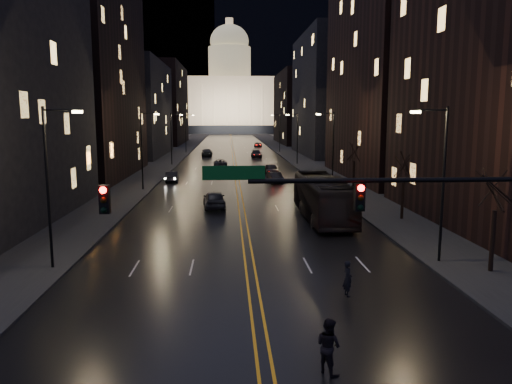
{
  "coord_description": "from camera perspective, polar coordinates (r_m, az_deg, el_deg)",
  "views": [
    {
      "loc": [
        -1.19,
        -17.38,
        8.46
      ],
      "look_at": [
        0.37,
        10.5,
        4.22
      ],
      "focal_mm": 35.0,
      "sensor_mm": 36.0,
      "label": 1
    }
  ],
  "objects": [
    {
      "name": "tree_right_mid",
      "position": [
        42.05,
        16.55,
        2.92
      ],
      "size": [
        2.4,
        2.4,
        6.65
      ],
      "color": "black",
      "rests_on": "ground"
    },
    {
      "name": "road",
      "position": [
        147.63,
        -2.76,
        5.35
      ],
      "size": [
        20.0,
        320.0,
        0.02
      ],
      "primitive_type": "cube",
      "color": "black",
      "rests_on": "ground"
    },
    {
      "name": "receding_car_b",
      "position": [
        72.94,
        1.79,
        2.63
      ],
      "size": [
        2.03,
        4.83,
        1.63
      ],
      "primitive_type": "imported",
      "rotation": [
        0.0,
        0.0,
        0.02
      ],
      "color": "black",
      "rests_on": "ground"
    },
    {
      "name": "streetlamp_right_dist",
      "position": [
        118.04,
        2.65,
        7.0
      ],
      "size": [
        2.13,
        0.25,
        9.0
      ],
      "color": "black",
      "rests_on": "ground"
    },
    {
      "name": "pedestrian_b",
      "position": [
        17.43,
        8.29,
        -16.98
      ],
      "size": [
        0.95,
        1.04,
        1.9
      ],
      "primitive_type": "imported",
      "rotation": [
        0.0,
        0.0,
        2.21
      ],
      "color": "black",
      "rests_on": "ground"
    },
    {
      "name": "oncoming_car_b",
      "position": [
        65.59,
        -9.59,
        1.74
      ],
      "size": [
        1.83,
        4.42,
        1.42
      ],
      "primitive_type": "imported",
      "rotation": [
        0.0,
        0.0,
        3.22
      ],
      "color": "black",
      "rests_on": "ground"
    },
    {
      "name": "capitol",
      "position": [
        267.53,
        -3.0,
        10.5
      ],
      "size": [
        90.0,
        50.0,
        58.5
      ],
      "color": "black",
      "rests_on": "ground"
    },
    {
      "name": "sidewalk_right",
      "position": [
        148.4,
        2.68,
        5.4
      ],
      "size": [
        8.0,
        320.0,
        0.16
      ],
      "primitive_type": "cube",
      "color": "black",
      "rests_on": "ground"
    },
    {
      "name": "mountain_ridge",
      "position": [
        403.49,
        2.8,
        16.69
      ],
      "size": [
        520.0,
        60.0,
        130.0
      ],
      "primitive_type": "cube",
      "color": "black",
      "rests_on": "ground"
    },
    {
      "name": "bus",
      "position": [
        41.48,
        7.65,
        -0.66
      ],
      "size": [
        3.1,
        13.02,
        3.62
      ],
      "primitive_type": "imported",
      "rotation": [
        0.0,
        0.0,
        0.0
      ],
      "color": "black",
      "rests_on": "ground"
    },
    {
      "name": "ground",
      "position": [
        19.37,
        0.67,
        -17.26
      ],
      "size": [
        900.0,
        900.0,
        0.0
      ],
      "primitive_type": "plane",
      "color": "black",
      "rests_on": "ground"
    },
    {
      "name": "sidewalk_left",
      "position": [
        148.18,
        -8.2,
        5.32
      ],
      "size": [
        8.0,
        320.0,
        0.16
      ],
      "primitive_type": "cube",
      "color": "black",
      "rests_on": "ground"
    },
    {
      "name": "building_left_mid",
      "position": [
        74.29,
        -19.13,
        12.46
      ],
      "size": [
        12.0,
        30.0,
        28.0
      ],
      "primitive_type": "cube",
      "color": "black",
      "rests_on": "ground"
    },
    {
      "name": "receding_car_d",
      "position": [
        139.52,
        0.23,
        5.43
      ],
      "size": [
        2.48,
        4.69,
        1.26
      ],
      "primitive_type": "imported",
      "rotation": [
        0.0,
        0.0,
        -0.09
      ],
      "color": "black",
      "rests_on": "ground"
    },
    {
      "name": "streetlamp_right_near",
      "position": [
        30.09,
        20.34,
        1.66
      ],
      "size": [
        2.13,
        0.25,
        9.0
      ],
      "color": "black",
      "rests_on": "ground"
    },
    {
      "name": "center_line",
      "position": [
        147.63,
        -2.76,
        5.36
      ],
      "size": [
        0.62,
        320.0,
        0.01
      ],
      "primitive_type": "cube",
      "color": "orange",
      "rests_on": "road"
    },
    {
      "name": "oncoming_car_c",
      "position": [
        83.91,
        -4.1,
        3.3
      ],
      "size": [
        2.39,
        4.96,
        1.36
      ],
      "primitive_type": "imported",
      "rotation": [
        0.0,
        0.0,
        3.17
      ],
      "color": "black",
      "rests_on": "ground"
    },
    {
      "name": "streetlamp_right_mid",
      "position": [
        58.72,
        8.63,
        5.25
      ],
      "size": [
        2.13,
        0.25,
        9.0
      ],
      "color": "black",
      "rests_on": "ground"
    },
    {
      "name": "tree_right_near",
      "position": [
        29.35,
        25.75,
        0.08
      ],
      "size": [
        2.4,
        2.4,
        6.65
      ],
      "color": "black",
      "rests_on": "ground"
    },
    {
      "name": "streetlamp_left_dist",
      "position": [
        117.82,
        -7.95,
        6.92
      ],
      "size": [
        2.13,
        0.25,
        9.0
      ],
      "color": "black",
      "rests_on": "ground"
    },
    {
      "name": "oncoming_car_a",
      "position": [
        46.46,
        -4.78,
        -0.84
      ],
      "size": [
        2.34,
        5.01,
        1.66
      ],
      "primitive_type": "imported",
      "rotation": [
        0.0,
        0.0,
        3.22
      ],
      "color": "black",
      "rests_on": "ground"
    },
    {
      "name": "building_right_dist",
      "position": [
        158.96,
        4.88,
        9.53
      ],
      "size": [
        12.0,
        40.0,
        22.0
      ],
      "primitive_type": "cube",
      "color": "black",
      "rests_on": "ground"
    },
    {
      "name": "streetlamp_left_near",
      "position": [
        29.22,
        -22.42,
        1.35
      ],
      "size": [
        2.13,
        0.25,
        9.0
      ],
      "color": "black",
      "rests_on": "ground"
    },
    {
      "name": "pedestrian_a",
      "position": [
        24.29,
        10.42,
        -9.71
      ],
      "size": [
        0.51,
        0.69,
        1.74
      ],
      "primitive_type": "imported",
      "rotation": [
        0.0,
        0.0,
        1.73
      ],
      "color": "black",
      "rests_on": "ground"
    },
    {
      "name": "streetlamp_left_mid",
      "position": [
        58.28,
        -12.76,
        5.11
      ],
      "size": [
        2.13,
        0.25,
        9.0
      ],
      "color": "black",
      "rests_on": "ground"
    },
    {
      "name": "building_right_mid",
      "position": [
        111.7,
        8.4,
        10.88
      ],
      "size": [
        12.0,
        34.0,
        26.0
      ],
      "primitive_type": "cube",
      "color": "black",
      "rests_on": "ground"
    },
    {
      "name": "building_left_dist",
      "position": [
        158.66,
        -10.54,
        9.78
      ],
      "size": [
        12.0,
        40.0,
        24.0
      ],
      "primitive_type": "cube",
      "color": "black",
      "rests_on": "ground"
    },
    {
      "name": "building_right_tall",
      "position": [
        71.72,
        15.53,
        16.79
      ],
      "size": [
        12.0,
        30.0,
        38.0
      ],
      "primitive_type": "cube",
      "color": "black",
      "rests_on": "ground"
    },
    {
      "name": "streetlamp_right_far",
      "position": [
        88.27,
        4.64,
        6.43
      ],
      "size": [
        2.13,
        0.25,
        9.0
      ],
      "color": "black",
      "rests_on": "ground"
    },
    {
      "name": "oncoming_car_d",
      "position": [
        108.06,
        -5.62,
        4.53
      ],
      "size": [
        2.24,
        5.41,
        1.56
      ],
      "primitive_type": "imported",
      "rotation": [
        0.0,
        0.0,
        3.13
      ],
      "color": "black",
      "rests_on": "ground"
    },
    {
      "name": "tree_right_far",
      "position": [
        57.31,
        11.17,
        4.55
      ],
      "size": [
        2.4,
        2.4,
        6.65
      ],
      "color": "black",
      "rests_on": "ground"
    },
    {
      "name": "building_left_far",
      "position": [
        111.17,
        -13.65,
        9.2
      ],
      "size": [
        12.0,
        34.0,
        20.0
      ],
      "primitive_type": "cube",
      "color": "black",
      "rests_on": "ground"
    },
    {
      "name": "traffic_signal",
      "position": [
        19.07,
        18.71,
        -1.96
      ],
      "size": [
        17.29,
        0.45,
        7.0
      ],
      "color": "black",
      "rests_on": "ground"
    },
    {
      "name": "receding_car_a",
      "position": [
        63.45,
        2.2,
        1.63
      ],
      "size": [
        1.99,
        4.47,
        1.43
      ],
      "primitive_type": "imported",
      "rotation": [
        0.0,
        0.0,
        0.11
      ],
      "color": "black",
      "rests_on": "ground"
    },
    {
      "name": "streetlamp_left_far",
      "position": [
        87.98,
        -9.55,
        6.33
      ],
      "size": [
        2.13,
        0.25,
        9.0
      ],
      "color": "black",
      "rests_on": "ground"
    },
    {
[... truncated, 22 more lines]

